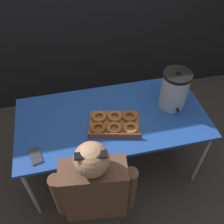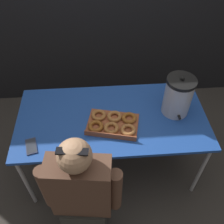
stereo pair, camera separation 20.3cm
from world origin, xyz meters
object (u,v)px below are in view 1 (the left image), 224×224
(donut_box, at_px, (114,123))
(cell_phone, at_px, (35,156))
(person_seated, at_px, (96,201))
(coffee_urn, at_px, (174,90))

(donut_box, height_order, cell_phone, donut_box)
(donut_box, relative_size, cell_phone, 2.82)
(donut_box, height_order, person_seated, person_seated)
(donut_box, bearing_deg, cell_phone, -152.01)
(cell_phone, distance_m, person_seated, 0.54)
(cell_phone, relative_size, person_seated, 0.13)
(donut_box, relative_size, coffee_urn, 1.25)
(coffee_urn, xyz_separation_m, person_seated, (-0.79, -0.65, -0.31))
(coffee_urn, relative_size, person_seated, 0.30)
(donut_box, distance_m, coffee_urn, 0.57)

